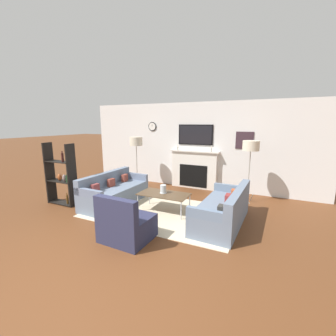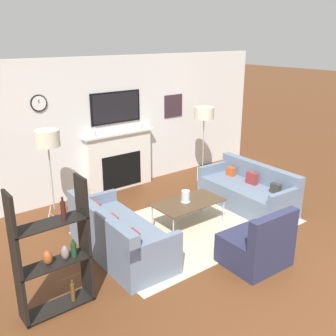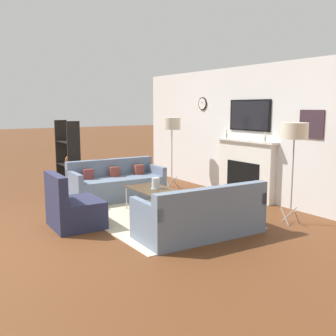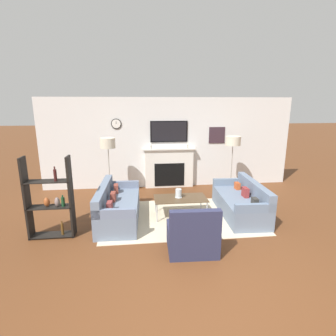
{
  "view_description": "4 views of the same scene",
  "coord_description": "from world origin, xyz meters",
  "px_view_note": "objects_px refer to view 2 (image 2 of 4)",
  "views": [
    {
      "loc": [
        2.23,
        -2.05,
        2.08
      ],
      "look_at": [
        -0.18,
        3.09,
        0.93
      ],
      "focal_mm": 24.0,
      "sensor_mm": 36.0,
      "label": 1
    },
    {
      "loc": [
        -3.98,
        -2.04,
        3.08
      ],
      "look_at": [
        -0.15,
        2.85,
        0.97
      ],
      "focal_mm": 42.0,
      "sensor_mm": 36.0,
      "label": 2
    },
    {
      "loc": [
        5.78,
        -1.05,
        1.87
      ],
      "look_at": [
        0.25,
        2.59,
        0.84
      ],
      "focal_mm": 42.0,
      "sensor_mm": 36.0,
      "label": 3
    },
    {
      "loc": [
        -0.91,
        -3.05,
        2.51
      ],
      "look_at": [
        -0.22,
        3.04,
        1.0
      ],
      "focal_mm": 28.0,
      "sensor_mm": 36.0,
      "label": 4
    }
  ],
  "objects_px": {
    "floor_lamp_left": "(47,140)",
    "shelf_unit": "(54,253)",
    "hurricane_candle": "(186,197)",
    "couch_right": "(248,192)",
    "couch_left": "(119,237)",
    "floor_lamp_right": "(204,114)",
    "coffee_table": "(189,203)",
    "armchair": "(257,246)"
  },
  "relations": [
    {
      "from": "floor_lamp_left",
      "to": "couch_right",
      "type": "bearing_deg",
      "value": -26.88
    },
    {
      "from": "couch_left",
      "to": "armchair",
      "type": "bearing_deg",
      "value": -45.77
    },
    {
      "from": "floor_lamp_left",
      "to": "shelf_unit",
      "type": "relative_size",
      "value": 1.04
    },
    {
      "from": "couch_left",
      "to": "couch_right",
      "type": "distance_m",
      "value": 2.82
    },
    {
      "from": "floor_lamp_right",
      "to": "floor_lamp_left",
      "type": "bearing_deg",
      "value": 180.0
    },
    {
      "from": "shelf_unit",
      "to": "couch_left",
      "type": "bearing_deg",
      "value": 26.32
    },
    {
      "from": "couch_right",
      "to": "shelf_unit",
      "type": "relative_size",
      "value": 1.21
    },
    {
      "from": "hurricane_candle",
      "to": "floor_lamp_right",
      "type": "relative_size",
      "value": 0.12
    },
    {
      "from": "couch_left",
      "to": "couch_right",
      "type": "relative_size",
      "value": 1.0
    },
    {
      "from": "couch_right",
      "to": "floor_lamp_right",
      "type": "relative_size",
      "value": 1.17
    },
    {
      "from": "couch_right",
      "to": "shelf_unit",
      "type": "bearing_deg",
      "value": -171.71
    },
    {
      "from": "couch_left",
      "to": "hurricane_candle",
      "type": "relative_size",
      "value": 9.71
    },
    {
      "from": "floor_lamp_left",
      "to": "shelf_unit",
      "type": "xyz_separation_m",
      "value": [
        -0.87,
        -2.17,
        -0.74
      ]
    },
    {
      "from": "couch_right",
      "to": "couch_left",
      "type": "bearing_deg",
      "value": 179.93
    },
    {
      "from": "coffee_table",
      "to": "floor_lamp_left",
      "type": "relative_size",
      "value": 0.72
    },
    {
      "from": "couch_right",
      "to": "floor_lamp_left",
      "type": "xyz_separation_m",
      "value": [
        -3.14,
        1.59,
        1.19
      ]
    },
    {
      "from": "couch_left",
      "to": "armchair",
      "type": "height_order",
      "value": "armchair"
    },
    {
      "from": "armchair",
      "to": "hurricane_candle",
      "type": "xyz_separation_m",
      "value": [
        -0.01,
        1.53,
        0.24
      ]
    },
    {
      "from": "couch_right",
      "to": "coffee_table",
      "type": "bearing_deg",
      "value": 177.15
    },
    {
      "from": "couch_right",
      "to": "floor_lamp_right",
      "type": "distance_m",
      "value": 2.02
    },
    {
      "from": "couch_left",
      "to": "hurricane_candle",
      "type": "distance_m",
      "value": 1.39
    },
    {
      "from": "couch_left",
      "to": "shelf_unit",
      "type": "height_order",
      "value": "shelf_unit"
    },
    {
      "from": "couch_right",
      "to": "hurricane_candle",
      "type": "bearing_deg",
      "value": 175.6
    },
    {
      "from": "couch_left",
      "to": "shelf_unit",
      "type": "bearing_deg",
      "value": -153.68
    },
    {
      "from": "hurricane_candle",
      "to": "armchair",
      "type": "bearing_deg",
      "value": -89.64
    },
    {
      "from": "hurricane_candle",
      "to": "floor_lamp_right",
      "type": "height_order",
      "value": "floor_lamp_right"
    },
    {
      "from": "floor_lamp_left",
      "to": "hurricane_candle",
      "type": "bearing_deg",
      "value": -41.25
    },
    {
      "from": "hurricane_candle",
      "to": "floor_lamp_right",
      "type": "xyz_separation_m",
      "value": [
        1.76,
        1.48,
        0.96
      ]
    },
    {
      "from": "shelf_unit",
      "to": "coffee_table",
      "type": "bearing_deg",
      "value": 14.16
    },
    {
      "from": "floor_lamp_right",
      "to": "shelf_unit",
      "type": "distance_m",
      "value": 4.89
    },
    {
      "from": "coffee_table",
      "to": "hurricane_candle",
      "type": "bearing_deg",
      "value": 130.76
    },
    {
      "from": "floor_lamp_left",
      "to": "armchair",
      "type": "bearing_deg",
      "value": -60.57
    },
    {
      "from": "coffee_table",
      "to": "shelf_unit",
      "type": "relative_size",
      "value": 0.75
    },
    {
      "from": "armchair",
      "to": "shelf_unit",
      "type": "distance_m",
      "value": 2.74
    },
    {
      "from": "armchair",
      "to": "shelf_unit",
      "type": "relative_size",
      "value": 0.55
    },
    {
      "from": "couch_left",
      "to": "floor_lamp_left",
      "type": "relative_size",
      "value": 1.17
    },
    {
      "from": "coffee_table",
      "to": "shelf_unit",
      "type": "xyz_separation_m",
      "value": [
        -2.59,
        -0.65,
        0.32
      ]
    },
    {
      "from": "couch_right",
      "to": "floor_lamp_left",
      "type": "distance_m",
      "value": 3.71
    },
    {
      "from": "couch_left",
      "to": "hurricane_candle",
      "type": "bearing_deg",
      "value": 4.52
    },
    {
      "from": "hurricane_candle",
      "to": "shelf_unit",
      "type": "distance_m",
      "value": 2.66
    },
    {
      "from": "couch_right",
      "to": "hurricane_candle",
      "type": "relative_size",
      "value": 9.68
    },
    {
      "from": "armchair",
      "to": "hurricane_candle",
      "type": "bearing_deg",
      "value": 90.36
    }
  ]
}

